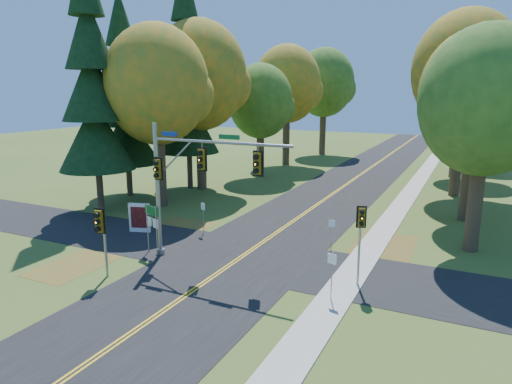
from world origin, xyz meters
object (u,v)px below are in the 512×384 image
at_px(east_signal_pole, 361,226).
at_px(info_kiosk, 139,218).
at_px(traffic_mast, 187,175).
at_px(route_sign_cluster, 152,219).

relative_size(east_signal_pole, info_kiosk, 2.05).
distance_m(traffic_mast, route_sign_cluster, 3.68).
xyz_separation_m(route_sign_cluster, info_kiosk, (-3.39, 2.88, -1.07)).
bearing_deg(route_sign_cluster, info_kiosk, 160.02).
bearing_deg(east_signal_pole, info_kiosk, 152.00).
height_order(route_sign_cluster, info_kiosk, route_sign_cluster).
bearing_deg(traffic_mast, info_kiosk, 154.15).
bearing_deg(traffic_mast, east_signal_pole, 3.99).
distance_m(east_signal_pole, route_sign_cluster, 11.67).
xyz_separation_m(traffic_mast, east_signal_pole, (9.16, 0.65, -1.77)).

